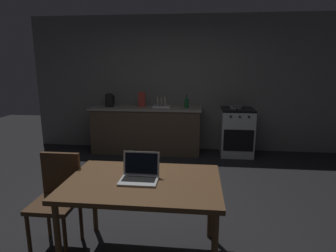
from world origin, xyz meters
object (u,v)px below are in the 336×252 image
at_px(dining_table, 143,188).
at_px(chair, 58,194).
at_px(cereal_box, 142,99).
at_px(bottle, 187,102).
at_px(laptop, 140,175).
at_px(frying_pan, 236,107).
at_px(dish_rack, 162,105).
at_px(stove_oven, 237,132).
at_px(electric_kettle, 109,100).

height_order(dining_table, chair, chair).
bearing_deg(cereal_box, bottle, -4.57).
bearing_deg(laptop, bottle, 94.97).
xyz_separation_m(frying_pan, dish_rack, (-1.41, 0.03, 0.02)).
distance_m(stove_oven, electric_kettle, 2.56).
relative_size(chair, electric_kettle, 3.50).
bearing_deg(bottle, dish_rack, 174.03).
bearing_deg(dining_table, laptop, 168.71).
relative_size(stove_oven, dish_rack, 2.67).
xyz_separation_m(stove_oven, electric_kettle, (-2.49, 0.00, 0.58)).
bearing_deg(bottle, frying_pan, 1.28).
xyz_separation_m(bottle, dish_rack, (-0.48, 0.05, -0.07)).
relative_size(chair, bottle, 3.71).
distance_m(stove_oven, dish_rack, 1.53).
height_order(cereal_box, dish_rack, cereal_box).
height_order(chair, electric_kettle, electric_kettle).
bearing_deg(dish_rack, frying_pan, -1.19).
relative_size(bottle, dish_rack, 0.71).
height_order(electric_kettle, bottle, electric_kettle).
height_order(dining_table, laptop, laptop).
xyz_separation_m(chair, dish_rack, (0.60, 3.05, 0.43)).
distance_m(laptop, bottle, 3.13).
distance_m(electric_kettle, frying_pan, 2.46).
xyz_separation_m(bottle, frying_pan, (0.93, 0.02, -0.09)).
distance_m(laptop, frying_pan, 3.36).
bearing_deg(electric_kettle, dining_table, -67.82).
bearing_deg(cereal_box, electric_kettle, -178.23).
relative_size(stove_oven, frying_pan, 2.21).
bearing_deg(electric_kettle, dish_rack, 0.00).
bearing_deg(laptop, electric_kettle, 121.54).
bearing_deg(bottle, stove_oven, 2.81).
bearing_deg(dining_table, electric_kettle, 112.18).
distance_m(stove_oven, cereal_box, 1.94).
bearing_deg(dish_rack, cereal_box, 177.13).
bearing_deg(cereal_box, stove_oven, -0.70).
height_order(frying_pan, cereal_box, cereal_box).
relative_size(stove_oven, electric_kettle, 3.53).
bearing_deg(dish_rack, dining_table, -85.58).
height_order(electric_kettle, cereal_box, cereal_box).
xyz_separation_m(laptop, cereal_box, (-0.61, 3.18, 0.25)).
bearing_deg(stove_oven, chair, -123.94).
xyz_separation_m(electric_kettle, frying_pan, (2.45, -0.03, -0.10)).
height_order(laptop, bottle, bottle).
bearing_deg(frying_pan, laptop, -110.82).
relative_size(chair, laptop, 2.81).
distance_m(bottle, cereal_box, 0.88).
bearing_deg(stove_oven, frying_pan, -145.39).
height_order(chair, dish_rack, dish_rack).
relative_size(electric_kettle, bottle, 1.06).
bearing_deg(dining_table, bottle, 85.74).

